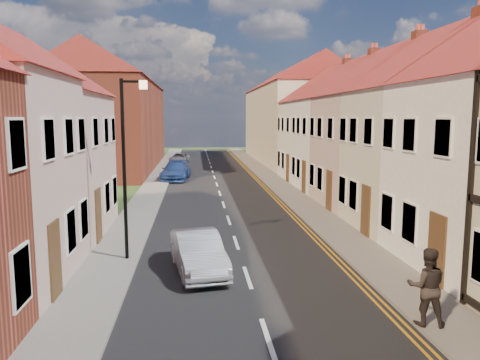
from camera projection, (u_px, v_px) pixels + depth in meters
name	position (u px, v px, depth m)	size (l,w,h in m)	color
road	(224.00, 205.00, 26.14)	(7.00, 90.00, 0.02)	black
pavement_left	(144.00, 205.00, 25.71)	(1.80, 90.00, 0.12)	gray
pavement_right	(301.00, 203.00, 26.55)	(1.80, 90.00, 0.12)	gray
cottage_r_cream_mid	(449.00, 126.00, 20.01)	(8.30, 5.20, 9.00)	beige
cottage_r_pink	(395.00, 125.00, 25.34)	(8.30, 6.00, 9.00)	#B89C92
cottage_r_white_far	(361.00, 123.00, 30.66)	(8.30, 5.20, 9.00)	silver
cottage_r_cream_far	(336.00, 122.00, 35.99)	(8.30, 6.00, 9.00)	silver
block_right_far	(294.00, 113.00, 50.98)	(8.30, 24.20, 10.50)	beige
block_left_far	(112.00, 113.00, 44.27)	(8.30, 24.20, 10.50)	#953B2B
lamppost	(126.00, 158.00, 15.44)	(0.88, 0.15, 6.00)	black
car_mid	(198.00, 252.00, 14.77)	(1.35, 3.87, 1.28)	silver
car_far	(176.00, 171.00, 36.46)	(1.97, 4.85, 1.41)	navy
car_distant	(180.00, 158.00, 49.88)	(1.78, 3.85, 1.07)	gray
pedestrian_right	(427.00, 286.00, 10.71)	(0.88, 0.69, 1.82)	#2B2422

